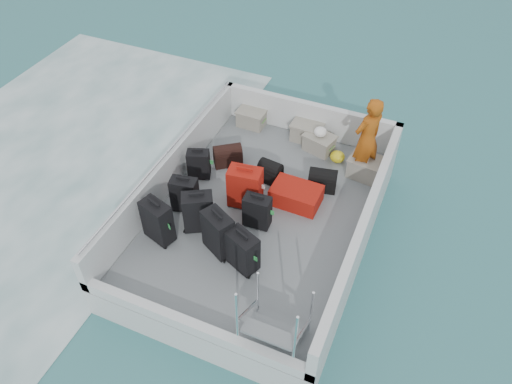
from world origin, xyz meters
TOP-DOWN VIEW (x-y plane):
  - ground at (0.00, 0.00)m, footprint 160.00×160.00m
  - wake_foam at (-4.80, 0.00)m, footprint 10.00×10.00m
  - ferry_hull at (0.00, 0.00)m, footprint 3.60×5.00m
  - deck at (0.00, 0.00)m, footprint 3.30×4.70m
  - deck_fittings at (0.35, -0.32)m, footprint 3.60×5.00m
  - suitcase_0 at (-1.27, -1.16)m, footprint 0.55×0.41m
  - suitcase_1 at (-1.20, -0.43)m, footprint 0.48×0.33m
  - suitcase_2 at (-1.37, 0.39)m, footprint 0.45×0.36m
  - suitcase_3 at (-0.28, -1.00)m, footprint 0.58×0.50m
  - suitcase_4 at (-0.79, -0.71)m, footprint 0.57×0.49m
  - suitcase_5 at (-0.32, 0.08)m, footprint 0.59×0.41m
  - suitcase_6 at (0.19, -1.14)m, footprint 0.57×0.46m
  - suitcase_7 at (0.06, -0.28)m, footprint 0.45×0.27m
  - suitcase_8 at (0.46, 0.47)m, footprint 0.84×0.56m
  - duffel_0 at (-1.06, 0.93)m, footprint 0.59×0.55m
  - duffel_1 at (-0.16, 0.82)m, footprint 0.44×0.35m
  - duffel_2 at (0.77, 0.99)m, footprint 0.54×0.39m
  - crate_0 at (-1.14, 2.20)m, footprint 0.54×0.38m
  - crate_1 at (0.06, 2.20)m, footprint 0.59×0.41m
  - crate_2 at (0.38, 1.97)m, footprint 0.62×0.50m
  - crate_3 at (1.40, 1.60)m, footprint 0.66×0.50m
  - yellow_bag at (0.80, 1.80)m, footprint 0.28×0.26m
  - white_bag at (0.38, 1.97)m, footprint 0.24×0.24m
  - passenger at (1.30, 1.64)m, footprint 0.66×0.71m

SIDE VIEW (x-z plane):
  - ground at x=0.00m, z-range 0.00..0.00m
  - wake_foam at x=-4.80m, z-range 0.00..0.00m
  - ferry_hull at x=0.00m, z-range 0.00..0.60m
  - deck at x=0.00m, z-range 0.60..0.62m
  - yellow_bag at x=0.80m, z-range 0.62..0.84m
  - duffel_0 at x=-1.06m, z-range 0.62..0.94m
  - duffel_1 at x=-0.16m, z-range 0.62..0.94m
  - duffel_2 at x=0.77m, z-range 0.62..0.94m
  - crate_0 at x=-1.14m, z-range 0.62..0.94m
  - crate_2 at x=0.38m, z-range 0.62..0.94m
  - suitcase_8 at x=0.46m, z-range 0.62..0.95m
  - crate_1 at x=0.06m, z-range 0.62..0.97m
  - crate_3 at x=1.40m, z-range 0.62..0.99m
  - suitcase_2 at x=-1.37m, z-range 0.62..1.19m
  - suitcase_7 at x=0.06m, z-range 0.62..1.23m
  - suitcase_1 at x=-1.20m, z-range 0.62..1.28m
  - suitcase_6 at x=0.19m, z-range 0.62..1.30m
  - suitcase_4 at x=-0.79m, z-range 0.62..1.34m
  - deck_fittings at x=0.35m, z-range 0.54..1.44m
  - suitcase_0 at x=-1.27m, z-range 0.62..1.37m
  - suitcase_5 at x=-0.32m, z-range 0.62..1.38m
  - suitcase_3 at x=-0.28m, z-range 0.62..1.39m
  - white_bag at x=0.38m, z-range 0.94..1.12m
  - passenger at x=1.30m, z-range 0.62..2.23m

